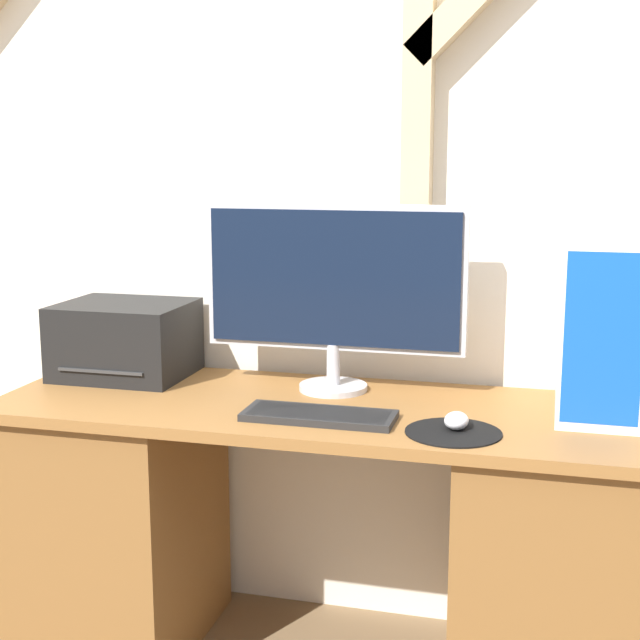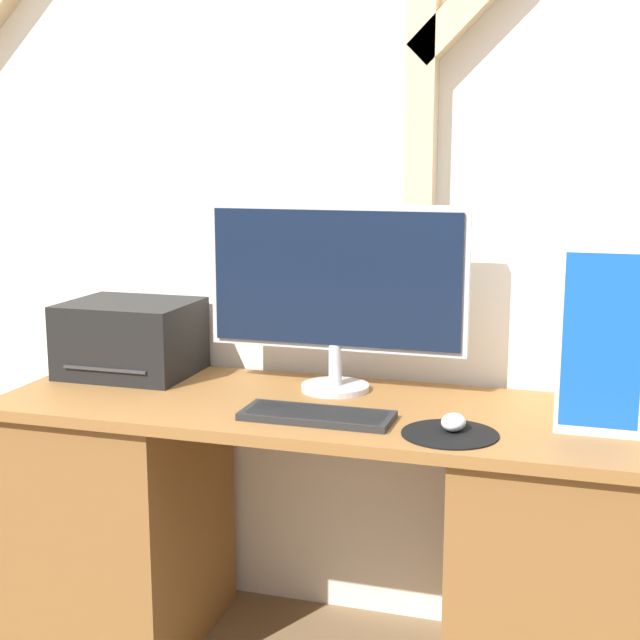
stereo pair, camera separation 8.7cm
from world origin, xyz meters
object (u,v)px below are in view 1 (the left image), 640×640
keyboard (319,415)px  printer (125,340)px  computer_tower (600,324)px  mouse (456,420)px  monitor (334,284)px

keyboard → printer: bearing=157.1°
keyboard → computer_tower: 0.75m
keyboard → printer: size_ratio=1.02×
computer_tower → mouse: bearing=-142.0°
keyboard → mouse: (0.34, -0.00, 0.01)m
keyboard → computer_tower: (0.67, 0.25, 0.22)m
mouse → computer_tower: (0.33, 0.26, 0.20)m
keyboard → computer_tower: size_ratio=0.84×
computer_tower → printer: (-1.34, 0.03, -0.12)m
monitor → computer_tower: size_ratio=1.61×
mouse → computer_tower: size_ratio=0.18×
keyboard → printer: printer is taller
printer → mouse: bearing=-15.8°
monitor → keyboard: (0.03, -0.28, -0.29)m
mouse → computer_tower: 0.46m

